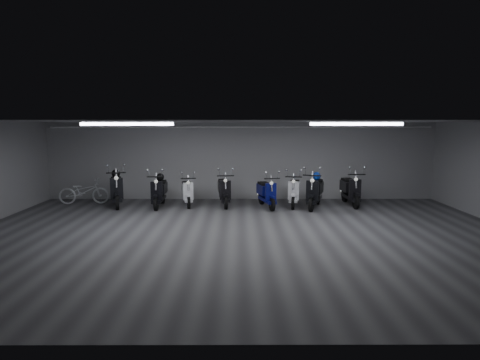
{
  "coord_description": "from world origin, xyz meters",
  "views": [
    {
      "loc": [
        -0.08,
        -9.81,
        2.76
      ],
      "look_at": [
        -0.04,
        2.5,
        1.05
      ],
      "focal_mm": 30.68,
      "sensor_mm": 36.0,
      "label": 1
    }
  ],
  "objects_px": {
    "scooter_1": "(159,187)",
    "helmet_2": "(160,177)",
    "scooter_2": "(187,187)",
    "scooter_4": "(267,188)",
    "scooter_7": "(315,186)",
    "scooter_6": "(294,187)",
    "scooter_0": "(116,184)",
    "bicycle": "(84,189)",
    "scooter_3": "(224,186)",
    "helmet_0": "(316,176)",
    "scooter_8": "(351,185)",
    "helmet_1": "(116,174)"
  },
  "relations": [
    {
      "from": "scooter_7",
      "to": "helmet_2",
      "type": "relative_size",
      "value": 7.32
    },
    {
      "from": "scooter_3",
      "to": "helmet_2",
      "type": "relative_size",
      "value": 6.93
    },
    {
      "from": "scooter_3",
      "to": "scooter_1",
      "type": "bearing_deg",
      "value": 179.05
    },
    {
      "from": "scooter_2",
      "to": "helmet_0",
      "type": "height_order",
      "value": "scooter_2"
    },
    {
      "from": "scooter_4",
      "to": "scooter_7",
      "type": "xyz_separation_m",
      "value": [
        1.57,
        -0.08,
        0.07
      ]
    },
    {
      "from": "scooter_3",
      "to": "helmet_2",
      "type": "height_order",
      "value": "scooter_3"
    },
    {
      "from": "scooter_2",
      "to": "scooter_4",
      "type": "bearing_deg",
      "value": -19.11
    },
    {
      "from": "scooter_3",
      "to": "helmet_2",
      "type": "distance_m",
      "value": 2.16
    },
    {
      "from": "scooter_6",
      "to": "scooter_8",
      "type": "height_order",
      "value": "scooter_8"
    },
    {
      "from": "scooter_1",
      "to": "helmet_2",
      "type": "distance_m",
      "value": 0.39
    },
    {
      "from": "scooter_1",
      "to": "scooter_6",
      "type": "distance_m",
      "value": 4.49
    },
    {
      "from": "scooter_8",
      "to": "helmet_2",
      "type": "relative_size",
      "value": 7.17
    },
    {
      "from": "helmet_0",
      "to": "scooter_0",
      "type": "bearing_deg",
      "value": 179.26
    },
    {
      "from": "scooter_2",
      "to": "scooter_4",
      "type": "relative_size",
      "value": 0.95
    },
    {
      "from": "scooter_1",
      "to": "bicycle",
      "type": "xyz_separation_m",
      "value": [
        -2.69,
        0.53,
        -0.14
      ]
    },
    {
      "from": "scooter_0",
      "to": "scooter_3",
      "type": "bearing_deg",
      "value": -16.12
    },
    {
      "from": "scooter_7",
      "to": "helmet_0",
      "type": "distance_m",
      "value": 0.41
    },
    {
      "from": "scooter_4",
      "to": "scooter_6",
      "type": "bearing_deg",
      "value": 1.56
    },
    {
      "from": "scooter_1",
      "to": "scooter_6",
      "type": "relative_size",
      "value": 1.03
    },
    {
      "from": "scooter_7",
      "to": "scooter_8",
      "type": "relative_size",
      "value": 1.02
    },
    {
      "from": "scooter_7",
      "to": "helmet_2",
      "type": "height_order",
      "value": "scooter_7"
    },
    {
      "from": "scooter_6",
      "to": "helmet_0",
      "type": "bearing_deg",
      "value": 3.69
    },
    {
      "from": "scooter_4",
      "to": "bicycle",
      "type": "bearing_deg",
      "value": 160.52
    },
    {
      "from": "scooter_1",
      "to": "scooter_6",
      "type": "height_order",
      "value": "scooter_1"
    },
    {
      "from": "scooter_8",
      "to": "helmet_2",
      "type": "distance_m",
      "value": 6.41
    },
    {
      "from": "scooter_6",
      "to": "bicycle",
      "type": "xyz_separation_m",
      "value": [
        -7.18,
        0.38,
        -0.12
      ]
    },
    {
      "from": "scooter_3",
      "to": "scooter_6",
      "type": "height_order",
      "value": "scooter_3"
    },
    {
      "from": "scooter_8",
      "to": "helmet_1",
      "type": "xyz_separation_m",
      "value": [
        -7.94,
        0.16,
        0.37
      ]
    },
    {
      "from": "bicycle",
      "to": "scooter_7",
      "type": "bearing_deg",
      "value": -102.25
    },
    {
      "from": "scooter_0",
      "to": "bicycle",
      "type": "bearing_deg",
      "value": 145.75
    },
    {
      "from": "helmet_2",
      "to": "scooter_8",
      "type": "bearing_deg",
      "value": 0.05
    },
    {
      "from": "scooter_7",
      "to": "helmet_2",
      "type": "bearing_deg",
      "value": -165.13
    },
    {
      "from": "scooter_1",
      "to": "helmet_2",
      "type": "xyz_separation_m",
      "value": [
        -0.0,
        0.25,
        0.29
      ]
    },
    {
      "from": "scooter_2",
      "to": "scooter_3",
      "type": "height_order",
      "value": "scooter_3"
    },
    {
      "from": "scooter_3",
      "to": "scooter_8",
      "type": "bearing_deg",
      "value": -6.26
    },
    {
      "from": "scooter_6",
      "to": "helmet_2",
      "type": "distance_m",
      "value": 4.5
    },
    {
      "from": "helmet_1",
      "to": "bicycle",
      "type": "bearing_deg",
      "value": 174.29
    },
    {
      "from": "scooter_8",
      "to": "helmet_1",
      "type": "relative_size",
      "value": 6.54
    },
    {
      "from": "scooter_3",
      "to": "bicycle",
      "type": "relative_size",
      "value": 1.1
    },
    {
      "from": "scooter_0",
      "to": "scooter_4",
      "type": "bearing_deg",
      "value": -20.09
    },
    {
      "from": "scooter_3",
      "to": "scooter_7",
      "type": "xyz_separation_m",
      "value": [
        2.98,
        -0.4,
        0.04
      ]
    },
    {
      "from": "scooter_8",
      "to": "scooter_4",
      "type": "bearing_deg",
      "value": -174.56
    },
    {
      "from": "scooter_3",
      "to": "scooter_6",
      "type": "distance_m",
      "value": 2.35
    },
    {
      "from": "scooter_7",
      "to": "bicycle",
      "type": "height_order",
      "value": "scooter_7"
    },
    {
      "from": "scooter_7",
      "to": "helmet_0",
      "type": "xyz_separation_m",
      "value": [
        0.09,
        0.25,
        0.31
      ]
    },
    {
      "from": "scooter_7",
      "to": "scooter_4",
      "type": "bearing_deg",
      "value": -163.22
    },
    {
      "from": "helmet_1",
      "to": "scooter_1",
      "type": "bearing_deg",
      "value": -15.25
    },
    {
      "from": "scooter_8",
      "to": "scooter_7",
      "type": "bearing_deg",
      "value": -162.8
    },
    {
      "from": "scooter_1",
      "to": "scooter_2",
      "type": "height_order",
      "value": "scooter_1"
    },
    {
      "from": "scooter_4",
      "to": "helmet_2",
      "type": "xyz_separation_m",
      "value": [
        -3.55,
        0.35,
        0.32
      ]
    }
  ]
}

